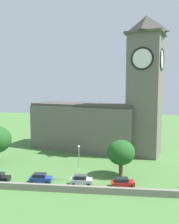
% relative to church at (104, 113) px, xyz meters
% --- Properties ---
extents(ground_plane, '(200.00, 200.00, 0.00)m').
position_rel_church_xyz_m(ground_plane, '(-3.08, -8.36, -10.62)').
color(ground_plane, '#477538').
extents(church, '(38.74, 21.36, 36.28)m').
position_rel_church_xyz_m(church, '(0.00, 0.00, 0.00)').
color(church, '#666056').
rests_on(church, ground).
extents(quay_barrier, '(55.73, 0.70, 1.23)m').
position_rel_church_xyz_m(quay_barrier, '(-3.08, -29.30, -10.00)').
color(quay_barrier, gray).
rests_on(quay_barrier, ground).
extents(car_blue, '(4.28, 2.21, 1.83)m').
position_rel_church_xyz_m(car_blue, '(-10.50, -25.80, -9.70)').
color(car_blue, '#233D9E').
rests_on(car_blue, ground).
extents(car_silver, '(4.14, 2.43, 1.88)m').
position_rel_church_xyz_m(car_silver, '(-2.64, -25.92, -9.67)').
color(car_silver, silver).
rests_on(car_silver, ground).
extents(car_red, '(4.40, 2.79, 1.65)m').
position_rel_church_xyz_m(car_red, '(5.06, -25.86, -9.78)').
color(car_red, red).
rests_on(car_red, ground).
extents(streetlamp_west_mid, '(0.44, 0.44, 7.02)m').
position_rel_church_xyz_m(streetlamp_west_mid, '(-3.39, -23.82, -5.93)').
color(streetlamp_west_mid, '#9EA0A5').
rests_on(streetlamp_west_mid, ground).
extents(tree_by_tower, '(5.69, 5.69, 7.52)m').
position_rel_church_xyz_m(tree_by_tower, '(4.76, -20.25, -5.69)').
color(tree_by_tower, brown).
rests_on(tree_by_tower, ground).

